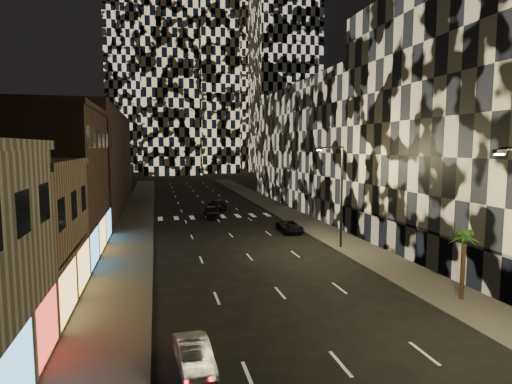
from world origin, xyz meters
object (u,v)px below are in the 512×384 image
car_dark_midlane (212,212)px  palm_tree (464,242)px  car_silver_parked (194,356)px  car_dark_oncoming (217,204)px  car_dark_rightlane (290,226)px  streetlight_far (339,189)px

car_dark_midlane → palm_tree: palm_tree is taller
car_silver_parked → car_dark_oncoming: size_ratio=0.79×
car_silver_parked → palm_tree: size_ratio=0.88×
car_dark_oncoming → car_dark_rightlane: size_ratio=1.05×
streetlight_far → car_dark_oncoming: size_ratio=1.92×
car_silver_parked → car_dark_rightlane: bearing=59.8°
car_dark_midlane → car_dark_oncoming: size_ratio=0.96×
streetlight_far → car_dark_midlane: streetlight_far is taller
car_dark_midlane → palm_tree: size_ratio=1.07×
car_dark_rightlane → palm_tree: palm_tree is taller
car_dark_midlane → car_dark_oncoming: bearing=77.8°
car_dark_oncoming → car_dark_rightlane: (5.15, -18.70, -0.06)m
palm_tree → car_silver_parked: bearing=-165.2°
car_dark_oncoming → palm_tree: 41.67m
car_silver_parked → car_dark_midlane: bearing=76.8°
car_dark_rightlane → car_dark_midlane: bearing=122.0°
car_dark_midlane → car_dark_rightlane: 13.24m
car_dark_rightlane → palm_tree: bearing=-80.0°
car_silver_parked → car_dark_rightlane: 29.01m
car_dark_midlane → car_dark_rightlane: bearing=-57.3°
car_dark_oncoming → car_dark_midlane: bearing=68.8°
car_silver_parked → car_dark_midlane: 37.89m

